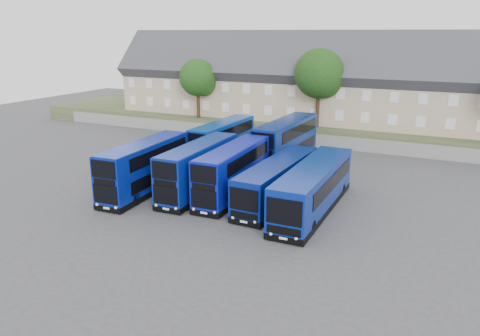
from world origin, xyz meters
The scene contains 13 objects.
ground centered at (0.00, 0.00, 0.00)m, with size 120.00×120.00×0.00m, color #414146.
retaining_wall centered at (0.00, 24.00, 0.75)m, with size 70.00×0.40×1.50m, color slate.
earth_bank centered at (0.00, 34.00, 1.00)m, with size 80.00×20.00×2.00m, color #3A4929.
terrace_row centered at (-3.00, 30.00, 6.60)m, with size 48.00×10.40×11.20m.
dd_front_left centered at (-5.77, 2.14, 2.06)m, with size 2.95×10.65×4.19m.
dd_front_mid centered at (-1.59, 3.83, 2.02)m, with size 2.70×10.46×4.13m.
dd_front_right centered at (1.32, 4.31, 2.01)m, with size 2.70×10.37×4.09m.
dd_rear_left centered at (-4.41, 13.45, 2.00)m, with size 2.52×10.30×4.07m.
dd_rear_right centered at (1.81, 15.31, 2.18)m, with size 3.04×11.29×4.45m.
coach_east_a centered at (4.98, 4.82, 1.58)m, with size 2.89×11.91×3.23m.
coach_east_b centered at (8.15, 3.96, 1.72)m, with size 2.75×12.84×3.51m.
tree_west centered at (-13.85, 25.10, 7.05)m, with size 4.80×4.80×7.65m.
tree_mid centered at (2.15, 25.60, 8.07)m, with size 5.76×5.76×9.18m.
Camera 1 is at (17.38, -28.06, 12.96)m, focal length 35.00 mm.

